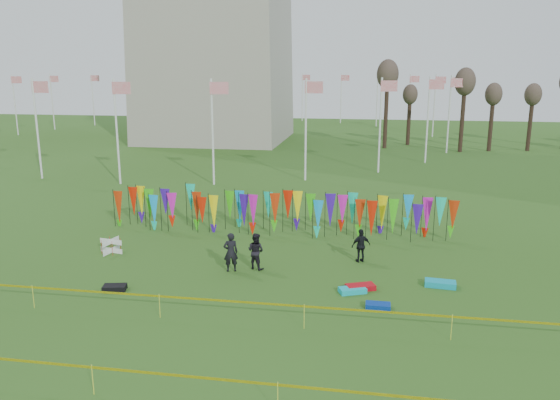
% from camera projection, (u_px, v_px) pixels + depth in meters
% --- Properties ---
extents(ground, '(160.00, 160.00, 0.00)m').
position_uv_depth(ground, '(231.00, 301.00, 20.92)').
color(ground, '#2B5116').
rests_on(ground, ground).
extents(flagpole_ring, '(57.40, 56.16, 8.00)m').
position_uv_depth(flagpole_ring, '(218.00, 107.00, 68.26)').
color(flagpole_ring, silver).
rests_on(flagpole_ring, ground).
extents(banner_row, '(18.64, 0.64, 2.23)m').
position_uv_depth(banner_row, '(278.00, 209.00, 29.32)').
color(banner_row, black).
rests_on(banner_row, ground).
extents(caution_tape_near, '(26.00, 0.02, 0.90)m').
position_uv_depth(caution_tape_near, '(211.00, 301.00, 19.04)').
color(caution_tape_near, '#F8F305').
rests_on(caution_tape_near, ground).
extents(caution_tape_far, '(26.00, 0.02, 0.90)m').
position_uv_depth(caution_tape_far, '(159.00, 375.00, 14.42)').
color(caution_tape_far, '#F8F305').
rests_on(caution_tape_far, ground).
extents(box_kite, '(0.64, 0.64, 0.71)m').
position_uv_depth(box_kite, '(111.00, 246.00, 26.31)').
color(box_kite, '#B60D11').
rests_on(box_kite, ground).
extents(person_left, '(0.77, 0.67, 1.76)m').
position_uv_depth(person_left, '(231.00, 252.00, 23.81)').
color(person_left, black).
rests_on(person_left, ground).
extents(person_mid, '(0.92, 0.75, 1.64)m').
position_uv_depth(person_mid, '(256.00, 251.00, 24.13)').
color(person_mid, black).
rests_on(person_mid, ground).
extents(person_right, '(1.05, 0.87, 1.56)m').
position_uv_depth(person_right, '(361.00, 246.00, 25.00)').
color(person_right, black).
rests_on(person_right, ground).
extents(kite_bag_turquoise, '(1.17, 0.89, 0.21)m').
position_uv_depth(kite_bag_turquoise, '(352.00, 290.00, 21.68)').
color(kite_bag_turquoise, '#0DBECE').
rests_on(kite_bag_turquoise, ground).
extents(kite_bag_blue, '(0.92, 0.48, 0.19)m').
position_uv_depth(kite_bag_blue, '(378.00, 306.00, 20.26)').
color(kite_bag_blue, '#09349C').
rests_on(kite_bag_blue, ground).
extents(kite_bag_red, '(1.27, 0.93, 0.21)m').
position_uv_depth(kite_bag_red, '(360.00, 287.00, 21.97)').
color(kite_bag_red, red).
rests_on(kite_bag_red, ground).
extents(kite_bag_black, '(1.00, 0.71, 0.21)m').
position_uv_depth(kite_bag_black, '(115.00, 288.00, 21.93)').
color(kite_bag_black, black).
rests_on(kite_bag_black, ground).
extents(kite_bag_teal, '(1.28, 0.71, 0.24)m').
position_uv_depth(kite_bag_teal, '(440.00, 284.00, 22.30)').
color(kite_bag_teal, '#0DA7C1').
rests_on(kite_bag_teal, ground).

